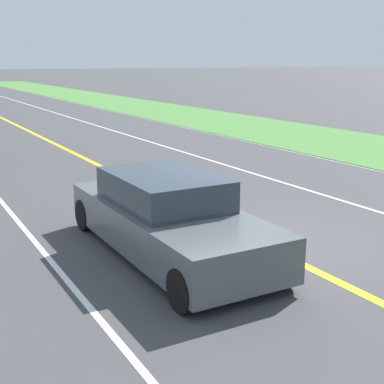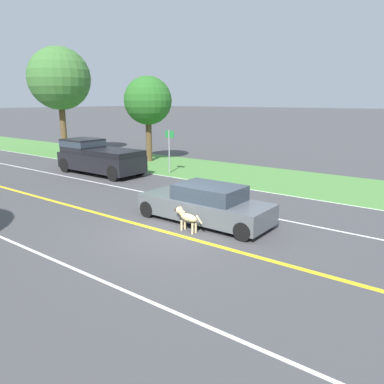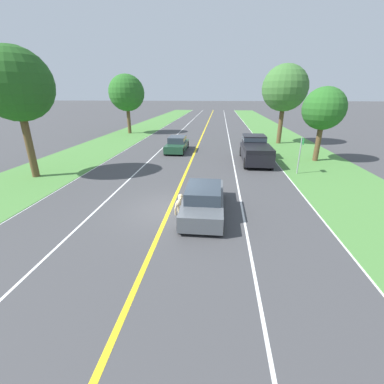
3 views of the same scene
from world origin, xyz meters
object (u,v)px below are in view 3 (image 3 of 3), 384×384
at_px(roadside_tree_left_far, 127,93).
at_px(dog, 179,202).
at_px(ego_car, 204,200).
at_px(roadside_tree_right_near, 324,109).
at_px(pickup_truck, 255,149).
at_px(street_sign, 300,151).
at_px(roadside_tree_left_near, 16,85).
at_px(oncoming_car, 177,145).
at_px(roadside_tree_right_far, 285,88).

bearing_deg(roadside_tree_left_far, dog, -66.48).
bearing_deg(dog, ego_car, 7.58).
xyz_separation_m(dog, roadside_tree_right_near, (9.80, 10.95, 3.64)).
height_order(pickup_truck, street_sign, street_sign).
relative_size(ego_car, roadside_tree_left_near, 0.60).
height_order(pickup_truck, roadside_tree_left_far, roadside_tree_left_far).
height_order(oncoming_car, roadside_tree_right_near, roadside_tree_right_near).
bearing_deg(roadside_tree_left_far, roadside_tree_right_far, -17.09).
height_order(ego_car, roadside_tree_right_near, roadside_tree_right_near).
xyz_separation_m(pickup_truck, street_sign, (2.53, -3.33, 0.60)).
bearing_deg(ego_car, street_sign, 48.41).
height_order(dog, roadside_tree_left_far, roadside_tree_left_far).
bearing_deg(roadside_tree_right_far, roadside_tree_left_near, -142.49).
distance_m(pickup_truck, roadside_tree_right_near, 5.99).
bearing_deg(oncoming_car, pickup_truck, 154.73).
height_order(pickup_truck, roadside_tree_right_near, roadside_tree_right_near).
bearing_deg(pickup_truck, ego_car, -109.33).
bearing_deg(roadside_tree_left_far, oncoming_car, -52.72).
bearing_deg(oncoming_car, roadside_tree_left_far, -52.72).
relative_size(pickup_truck, roadside_tree_right_near, 0.94).
height_order(ego_car, dog, ego_car).
xyz_separation_m(dog, oncoming_car, (-2.24, 13.57, 0.16)).
distance_m(roadside_tree_right_near, roadside_tree_right_far, 8.21).
distance_m(pickup_truck, roadside_tree_left_near, 16.91).
relative_size(ego_car, oncoming_car, 1.06).
xyz_separation_m(roadside_tree_right_near, roadside_tree_right_far, (-1.37, 7.93, 1.64)).
bearing_deg(street_sign, roadside_tree_right_far, 84.48).
bearing_deg(dog, roadside_tree_left_far, 119.35).
bearing_deg(roadside_tree_right_near, ego_car, -128.38).
relative_size(pickup_truck, oncoming_car, 1.21).
relative_size(ego_car, pickup_truck, 0.88).
relative_size(ego_car, roadside_tree_right_far, 0.59).
relative_size(pickup_truck, roadside_tree_left_far, 0.71).
bearing_deg(ego_car, dog, -178.25).
xyz_separation_m(ego_car, roadside_tree_left_near, (-11.56, 4.38, 5.08)).
height_order(roadside_tree_left_near, street_sign, roadside_tree_left_near).
bearing_deg(ego_car, pickup_truck, 70.67).
xyz_separation_m(ego_car, roadside_tree_left_far, (-11.95, 24.76, 4.69)).
height_order(roadside_tree_right_far, street_sign, roadside_tree_right_far).
xyz_separation_m(dog, roadside_tree_left_far, (-10.79, 24.79, 4.84)).
distance_m(roadside_tree_left_far, street_sign, 25.68).
bearing_deg(pickup_truck, oncoming_car, 154.73).
bearing_deg(roadside_tree_right_near, roadside_tree_left_far, 146.09).
distance_m(ego_car, oncoming_car, 13.95).
relative_size(roadside_tree_right_near, roadside_tree_left_far, 0.75).
bearing_deg(dog, roadside_tree_right_near, 53.99).
bearing_deg(dog, roadside_tree_right_far, 71.75).
height_order(roadside_tree_right_far, roadside_tree_left_near, roadside_tree_right_far).
xyz_separation_m(pickup_truck, roadside_tree_left_near, (-15.15, -5.85, 4.73)).
distance_m(ego_car, pickup_truck, 10.85).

